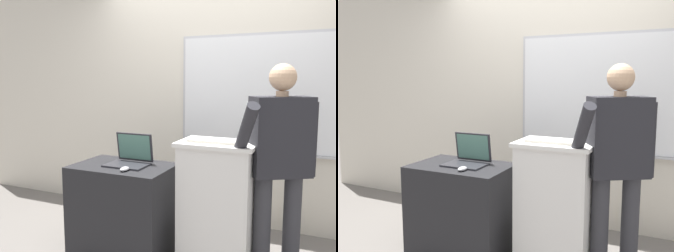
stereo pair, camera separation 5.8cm
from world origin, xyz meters
TOP-DOWN VIEW (x-y plane):
  - back_wall at (0.02, 1.33)m, footprint 6.40×0.17m
  - lectern_podium at (0.32, 0.34)m, footprint 0.59×0.42m
  - side_desk at (-0.49, 0.27)m, footprint 0.83×0.56m
  - person_presenter at (0.76, 0.42)m, footprint 0.59×0.69m
  - laptop at (-0.45, 0.32)m, footprint 0.35×0.28m
  - wireless_keyboard at (0.31, 0.29)m, footprint 0.41×0.13m
  - computer_mouse_by_laptop at (-0.37, 0.11)m, footprint 0.06×0.10m

SIDE VIEW (x-z plane):
  - side_desk at x=-0.49m, z-range 0.00..0.77m
  - lectern_podium at x=0.32m, z-range 0.00..1.02m
  - computer_mouse_by_laptop at x=-0.37m, z-range 0.77..0.80m
  - laptop at x=-0.45m, z-range 0.71..0.97m
  - person_presenter at x=0.76m, z-range 0.12..1.72m
  - wireless_keyboard at x=0.31m, z-range 1.02..1.04m
  - back_wall at x=0.02m, z-range 0.00..2.72m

